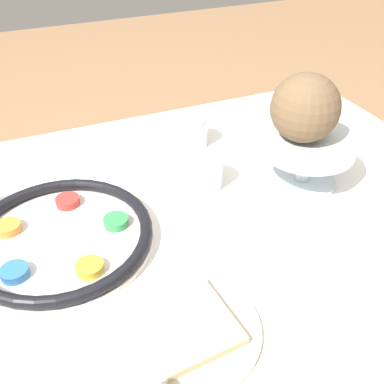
% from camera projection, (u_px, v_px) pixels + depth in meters
% --- Properties ---
extents(dining_table, '(1.40, 0.86, 0.75)m').
position_uv_depth(dining_table, '(134.00, 381.00, 0.94)').
color(dining_table, white).
rests_on(dining_table, ground_plane).
extents(seder_plate, '(0.30, 0.30, 0.03)m').
position_uv_depth(seder_plate, '(60.00, 237.00, 0.71)').
color(seder_plate, silver).
rests_on(seder_plate, dining_table).
extents(fruit_stand, '(0.17, 0.17, 0.10)m').
position_uv_depth(fruit_stand, '(307.00, 149.00, 0.82)').
color(fruit_stand, silver).
rests_on(fruit_stand, dining_table).
extents(orange_fruit, '(0.08, 0.08, 0.08)m').
position_uv_depth(orange_fruit, '(305.00, 108.00, 0.80)').
color(orange_fruit, orange).
rests_on(orange_fruit, fruit_stand).
extents(coconut, '(0.12, 0.12, 0.12)m').
position_uv_depth(coconut, '(305.00, 108.00, 0.76)').
color(coconut, brown).
rests_on(coconut, fruit_stand).
extents(bread_plate, '(0.19, 0.19, 0.02)m').
position_uv_depth(bread_plate, '(188.00, 329.00, 0.58)').
color(bread_plate, beige).
rests_on(bread_plate, dining_table).
extents(cup_near, '(0.07, 0.07, 0.07)m').
position_uv_depth(cup_near, '(192.00, 131.00, 0.96)').
color(cup_near, silver).
rests_on(cup_near, dining_table).
extents(cup_mid, '(0.07, 0.07, 0.07)m').
position_uv_depth(cup_mid, '(263.00, 113.00, 1.03)').
color(cup_mid, silver).
rests_on(cup_mid, dining_table).
extents(cup_far, '(0.07, 0.07, 0.07)m').
position_uv_depth(cup_far, '(205.00, 171.00, 0.83)').
color(cup_far, silver).
rests_on(cup_far, dining_table).
extents(fork_left, '(0.05, 0.20, 0.01)m').
position_uv_depth(fork_left, '(55.00, 160.00, 0.92)').
color(fork_left, silver).
rests_on(fork_left, dining_table).
extents(fork_right, '(0.06, 0.20, 0.01)m').
position_uv_depth(fork_right, '(69.00, 157.00, 0.93)').
color(fork_right, silver).
rests_on(fork_right, dining_table).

